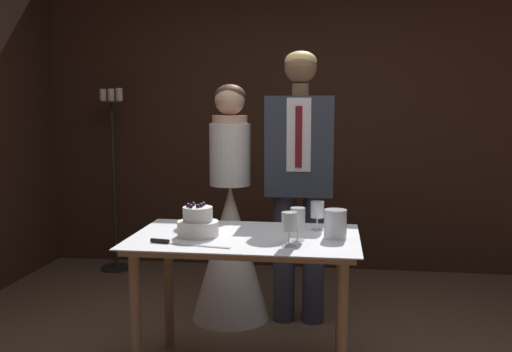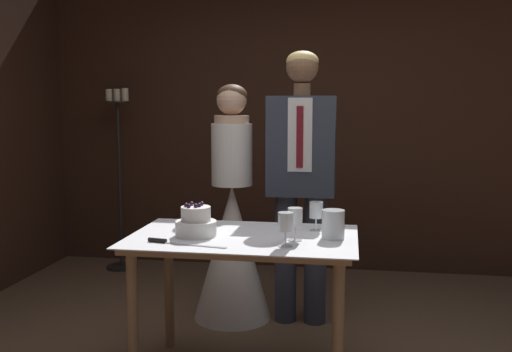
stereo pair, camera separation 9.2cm
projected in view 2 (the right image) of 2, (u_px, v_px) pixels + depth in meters
wall_back at (303, 118)px, 5.17m from camera, size 4.89×0.12×2.74m
cake_table at (243, 255)px, 3.07m from camera, size 1.22×0.77×0.79m
tiered_cake at (196, 223)px, 3.05m from camera, size 0.22×0.22×0.18m
cake_knife at (172, 242)px, 2.89m from camera, size 0.43×0.10×0.02m
wine_glass_near at (316, 212)px, 3.17m from camera, size 0.08×0.08×0.16m
wine_glass_middle at (295, 219)px, 2.94m from camera, size 0.08×0.08×0.17m
wine_glass_far at (286, 223)px, 2.81m from camera, size 0.08×0.08×0.17m
hurricane_candle at (333, 225)px, 2.99m from camera, size 0.12×0.12×0.15m
bride at (232, 234)px, 3.95m from camera, size 0.54×0.54×1.63m
groom at (301, 171)px, 3.82m from camera, size 0.45×0.25×1.84m
candle_stand at (120, 180)px, 5.15m from camera, size 0.28×0.28×1.64m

